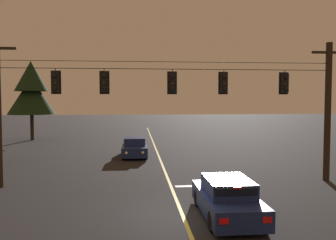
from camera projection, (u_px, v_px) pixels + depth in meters
ground_plane at (183, 216)px, 12.52m from camera, size 180.00×180.00×0.00m
lane_centre_stripe at (161, 162)px, 23.36m from camera, size 0.14×60.00×0.01m
stop_bar_paint at (210, 186)px, 16.97m from camera, size 3.40×0.36×0.01m
signal_span_assembly at (170, 110)px, 17.19m from camera, size 17.97×0.32×7.03m
traffic_light_leftmost at (55, 82)px, 16.62m from camera, size 0.48×0.41×1.22m
traffic_light_left_inner at (104, 82)px, 16.82m from camera, size 0.48×0.41×1.22m
traffic_light_centre at (172, 83)px, 17.11m from camera, size 0.48×0.41×1.22m
traffic_light_right_inner at (224, 83)px, 17.34m from camera, size 0.48×0.41×1.22m
traffic_light_rightmost at (285, 83)px, 17.62m from camera, size 0.48×0.41×1.22m
car_waiting_near_lane at (227, 199)px, 12.39m from camera, size 1.80×4.33×1.39m
car_oncoming_lead at (135, 147)px, 25.98m from camera, size 1.80×4.42×1.39m
tree_verge_far at (31, 90)px, 36.23m from camera, size 4.77×4.77×8.16m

